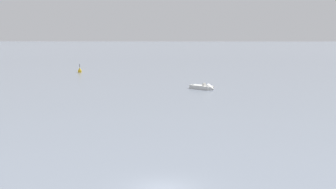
{
  "coord_description": "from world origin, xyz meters",
  "views": [
    {
      "loc": [
        1.05,
        -27.57,
        10.28
      ],
      "look_at": [
        -0.67,
        41.34,
        0.29
      ],
      "focal_mm": 47.29,
      "sensor_mm": 36.0,
      "label": 1
    }
  ],
  "objects": [
    {
      "name": "motorboat_moored_2",
      "position": [
        5.59,
        49.98,
        0.24
      ],
      "size": [
        4.89,
        4.61,
        1.72
      ],
      "rotation": [
        0.0,
        0.0,
        5.56
      ],
      "color": "white",
      "rests_on": "ground"
    },
    {
      "name": "channel_buoy",
      "position": [
        -23.58,
        81.13,
        0.46
      ],
      "size": [
        0.9,
        0.9,
        2.3
      ],
      "color": "gold",
      "rests_on": "ground"
    }
  ]
}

